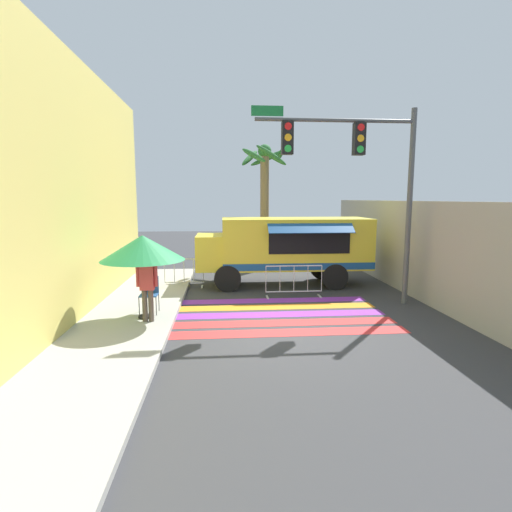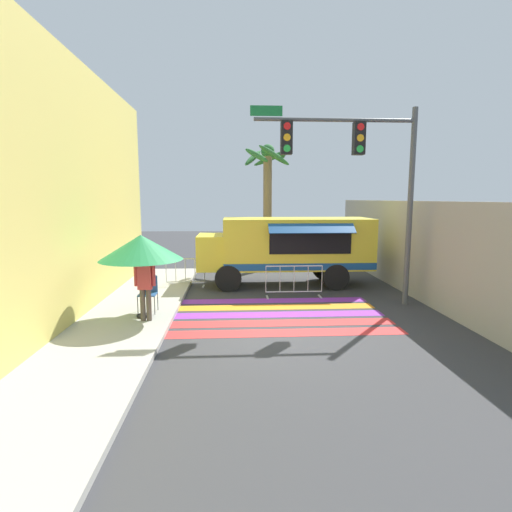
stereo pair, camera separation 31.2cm
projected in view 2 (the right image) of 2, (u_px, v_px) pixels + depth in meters
ground_plane at (272, 328)px, 9.89m from camera, size 60.00×60.00×0.00m
sidewalk_left at (77, 329)px, 9.62m from camera, size 4.40×16.00×0.12m
building_left_facade at (53, 189)px, 9.12m from camera, size 0.25×16.00×6.78m
concrete_wall_right at (416, 249)px, 12.91m from camera, size 0.20×16.00×3.11m
crosswalk_painted at (268, 315)px, 11.03m from camera, size 6.40×3.60×0.01m
food_truck at (283, 245)px, 14.62m from camera, size 6.27×2.51×2.47m
traffic_signal_pole at (359, 164)px, 11.42m from camera, size 4.77×0.29×5.75m
patio_umbrella at (141, 248)px, 10.16m from camera, size 2.11×2.11×2.15m
folding_chair at (148, 290)px, 10.84m from camera, size 0.47×0.47×0.98m
vendor_person at (145, 282)px, 9.97m from camera, size 0.53×0.23×1.73m
barricade_front at (294, 282)px, 12.90m from camera, size 1.85×0.44×1.05m
barricade_side at (185, 273)px, 14.43m from camera, size 1.40×0.44×1.05m
palm_tree at (268, 186)px, 17.81m from camera, size 2.25×2.31×5.55m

